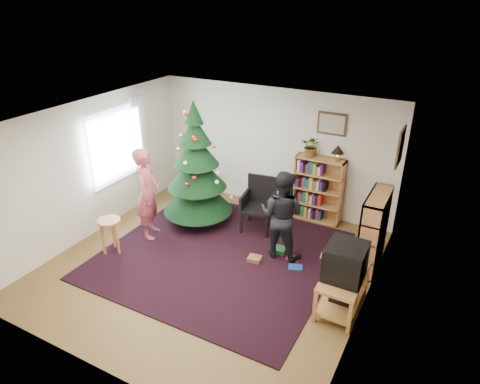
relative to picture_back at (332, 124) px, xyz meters
The scene contains 23 objects.
floor 3.35m from the picture_back, 114.92° to the right, with size 5.00×5.00×0.00m, color brown.
ceiling 2.78m from the picture_back, 114.92° to the right, with size 5.00×5.00×0.00m, color white.
wall_back 1.35m from the picture_back, behind, with size 5.00×0.02×2.50m, color silver.
wall_front 5.15m from the picture_back, 103.02° to the right, with size 5.00×0.02×2.50m, color silver.
wall_left 4.47m from the picture_back, 145.86° to the right, with size 0.02×5.00×2.50m, color silver.
wall_right 2.90m from the picture_back, 61.39° to the right, with size 0.02×5.00×2.50m, color silver.
rug 3.13m from the picture_back, 117.87° to the right, with size 3.80×3.60×0.02m, color black.
window_pane 4.10m from the picture_back, 152.62° to the right, with size 0.04×1.20×1.40m, color silver.
curtain 3.79m from the picture_back, 161.83° to the right, with size 0.06×0.35×1.60m, color white.
picture_back is the anchor object (origin of this frame).
picture_right 1.51m from the picture_back, 28.69° to the right, with size 0.03×0.50×0.60m.
christmas_tree 2.68m from the picture_back, 147.96° to the right, with size 1.34×1.34×2.44m.
bookshelf_back 1.30m from the picture_back, 128.85° to the right, with size 0.95×0.30×1.30m.
bookshelf_right 2.14m from the picture_back, 45.91° to the right, with size 0.30×0.95×1.30m.
tv_stand 3.16m from the picture_back, 66.80° to the right, with size 0.54×0.98×0.55m.
crt_tv 2.95m from the picture_back, 66.85° to the right, with size 0.53×0.58×0.50m.
armchair 1.95m from the picture_back, 134.95° to the right, with size 0.64×0.64×1.03m.
stool 4.37m from the picture_back, 133.88° to the right, with size 0.39×0.39×0.65m.
person_standing 3.59m from the picture_back, 140.22° to the right, with size 0.63×0.41×1.72m, color #A9434E.
person_by_chair 2.05m from the picture_back, 98.04° to the right, with size 0.76×0.60×1.57m, color black.
potted_plant 0.55m from the picture_back, 156.38° to the right, with size 0.38×0.33×0.42m, color gray.
table_lamp 0.50m from the picture_back, 35.22° to the right, with size 0.23×0.23×0.31m.
floor_clutter 2.58m from the picture_back, 90.67° to the right, with size 1.25×0.88×0.08m.
Camera 1 is at (3.24, -5.02, 4.22)m, focal length 32.00 mm.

